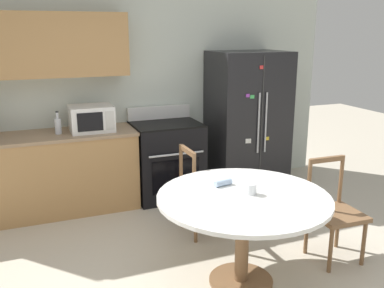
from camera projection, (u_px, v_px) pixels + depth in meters
back_wall at (109, 78)px, 5.04m from camera, size 5.20×0.44×2.60m
kitchen_counter at (41, 175)px, 4.71m from camera, size 2.09×0.64×0.90m
refrigerator at (247, 121)px, 5.46m from camera, size 0.93×0.72×1.74m
oven_range at (167, 159)px, 5.20m from camera, size 0.80×0.68×1.08m
microwave at (91, 118)px, 4.75m from camera, size 0.47×0.39×0.29m
counter_bottle at (58, 125)px, 4.62m from camera, size 0.07×0.07×0.25m
dining_table at (243, 210)px, 3.34m from camera, size 1.35×1.35×0.76m
dining_chair_right at (334, 213)px, 3.77m from camera, size 0.43×0.43×0.90m
dining_chair_far at (202, 192)px, 4.25m from camera, size 0.42×0.42×0.90m
candle_glass at (251, 190)px, 3.32m from camera, size 0.08×0.08×0.09m
folded_napkin at (223, 183)px, 3.50m from camera, size 0.16×0.08×0.05m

